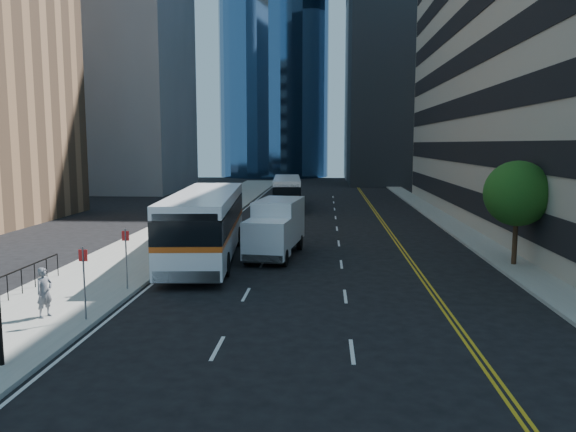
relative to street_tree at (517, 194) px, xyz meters
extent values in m
plane|color=black|center=(-9.00, -8.00, -3.64)|extent=(160.00, 160.00, 0.00)
cube|color=gray|center=(-19.50, 17.00, -3.57)|extent=(5.00, 90.00, 0.15)
cube|color=gray|center=(0.00, 17.00, -3.57)|extent=(2.00, 90.00, 0.15)
cube|color=gray|center=(-37.00, 44.00, 13.86)|extent=(18.00, 18.00, 35.00)
cylinder|color=#332114|center=(0.00, 0.00, -2.39)|extent=(0.24, 0.24, 2.20)
sphere|color=#184915|center=(0.00, 0.00, 0.01)|extent=(3.20, 3.20, 3.20)
cube|color=white|center=(-15.60, 0.98, -2.61)|extent=(4.19, 13.91, 1.26)
cube|color=#D45113|center=(-15.60, 0.98, -1.87)|extent=(4.21, 13.93, 0.25)
cube|color=black|center=(-15.60, 0.98, -1.24)|extent=(4.21, 13.93, 1.03)
cube|color=white|center=(-15.60, 0.98, -0.39)|extent=(4.19, 13.91, 0.57)
cylinder|color=black|center=(-16.59, -3.23, -3.07)|extent=(0.44, 1.17, 1.14)
cylinder|color=black|center=(-13.87, -2.99, -3.07)|extent=(0.44, 1.17, 1.14)
cylinder|color=black|center=(-17.29, 4.50, -3.07)|extent=(0.44, 1.17, 1.14)
cylinder|color=black|center=(-14.57, 4.75, -3.07)|extent=(0.44, 1.17, 1.14)
cube|color=white|center=(-13.00, 24.94, -2.81)|extent=(3.13, 11.19, 1.01)
cube|color=red|center=(-13.00, 24.94, -2.21)|extent=(3.15, 11.21, 0.20)
cube|color=black|center=(-13.00, 24.94, -1.71)|extent=(3.15, 11.21, 0.83)
cube|color=white|center=(-13.00, 24.94, -1.02)|extent=(3.13, 11.19, 0.46)
cylinder|color=black|center=(-13.85, 21.56, -3.18)|extent=(0.34, 0.94, 0.92)
cylinder|color=black|center=(-11.70, 21.71, -3.18)|extent=(0.34, 0.94, 0.92)
cylinder|color=black|center=(-14.27, 27.81, -3.18)|extent=(0.34, 0.94, 0.92)
cylinder|color=black|center=(-12.12, 27.96, -3.18)|extent=(0.34, 0.94, 0.92)
cube|color=white|center=(-12.26, -0.38, -2.34)|extent=(2.38, 2.22, 1.89)
cube|color=black|center=(-12.36, -1.23, -1.98)|extent=(1.95, 0.30, 0.99)
cube|color=white|center=(-11.88, 2.74, -1.80)|extent=(2.66, 4.54, 2.33)
cube|color=black|center=(-12.00, 1.76, -3.15)|extent=(2.26, 6.07, 0.22)
cylinder|color=black|center=(-13.23, -0.44, -3.21)|extent=(0.35, 0.89, 0.86)
cylinder|color=black|center=(-11.33, -0.68, -3.21)|extent=(0.35, 0.89, 0.86)
cylinder|color=black|center=(-12.69, 4.01, -3.21)|extent=(0.35, 0.89, 0.86)
cylinder|color=black|center=(-10.79, 3.78, -3.21)|extent=(0.35, 0.89, 0.86)
imported|color=#595A61|center=(-18.89, -9.84, -2.63)|extent=(0.62, 0.74, 1.73)
camera|label=1|loc=(-9.31, -27.91, 2.43)|focal=35.00mm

